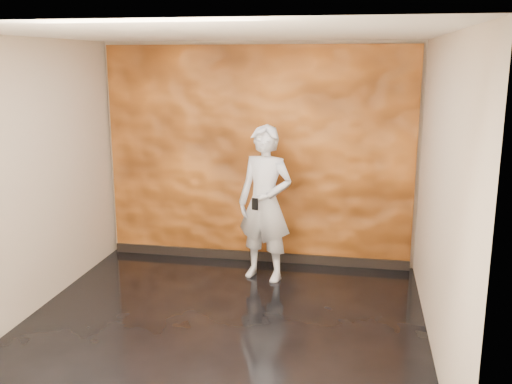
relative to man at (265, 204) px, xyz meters
name	(u,v)px	position (x,y,z in m)	size (l,w,h in m)	color
room	(219,189)	(-0.21, -1.36, 0.48)	(4.02, 4.02, 2.81)	black
feature_wall	(257,156)	(-0.21, 0.60, 0.46)	(3.90, 0.06, 2.75)	orange
baseboard	(257,256)	(-0.21, 0.56, -0.86)	(3.90, 0.04, 0.12)	black
man	(265,204)	(0.00, 0.00, 0.00)	(0.67, 0.44, 1.85)	#ACB0BE
phone	(255,204)	(-0.07, -0.26, 0.05)	(0.07, 0.01, 0.14)	black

